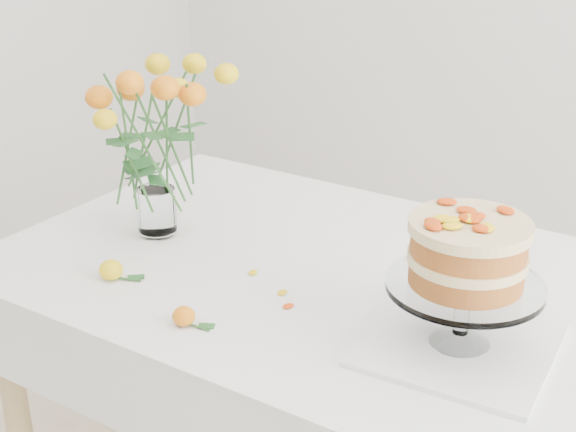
# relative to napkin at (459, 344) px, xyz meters

# --- Properties ---
(table) EXTENTS (1.43, 0.93, 0.76)m
(table) POSITION_rel_napkin_xyz_m (-0.35, 0.14, -0.09)
(table) COLOR tan
(table) RESTS_ON ground
(napkin) EXTENTS (0.34, 0.34, 0.01)m
(napkin) POSITION_rel_napkin_xyz_m (0.00, 0.00, 0.00)
(napkin) COLOR silver
(napkin) RESTS_ON table
(cake_stand) EXTENTS (0.27, 0.27, 0.25)m
(cake_stand) POSITION_rel_napkin_xyz_m (0.00, 0.00, 0.17)
(cake_stand) COLOR white
(cake_stand) RESTS_ON napkin
(rose_vase) EXTENTS (0.32, 0.32, 0.45)m
(rose_vase) POSITION_rel_napkin_xyz_m (-0.78, 0.08, 0.26)
(rose_vase) COLOR white
(rose_vase) RESTS_ON table
(loose_rose_near) EXTENTS (0.09, 0.05, 0.04)m
(loose_rose_near) POSITION_rel_napkin_xyz_m (-0.71, -0.14, 0.02)
(loose_rose_near) COLOR yellow
(loose_rose_near) RESTS_ON table
(loose_rose_far) EXTENTS (0.08, 0.04, 0.04)m
(loose_rose_far) POSITION_rel_napkin_xyz_m (-0.46, -0.21, 0.01)
(loose_rose_far) COLOR #DA640A
(loose_rose_far) RESTS_ON table
(stray_petal_a) EXTENTS (0.03, 0.02, 0.00)m
(stray_petal_a) POSITION_rel_napkin_xyz_m (-0.47, 0.04, -0.00)
(stray_petal_a) COLOR yellow
(stray_petal_a) RESTS_ON table
(stray_petal_b) EXTENTS (0.03, 0.02, 0.00)m
(stray_petal_b) POSITION_rel_napkin_xyz_m (-0.37, -0.00, -0.00)
(stray_petal_b) COLOR yellow
(stray_petal_b) RESTS_ON table
(stray_petal_c) EXTENTS (0.03, 0.02, 0.00)m
(stray_petal_c) POSITION_rel_napkin_xyz_m (-0.33, -0.04, -0.00)
(stray_petal_c) COLOR yellow
(stray_petal_c) RESTS_ON table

